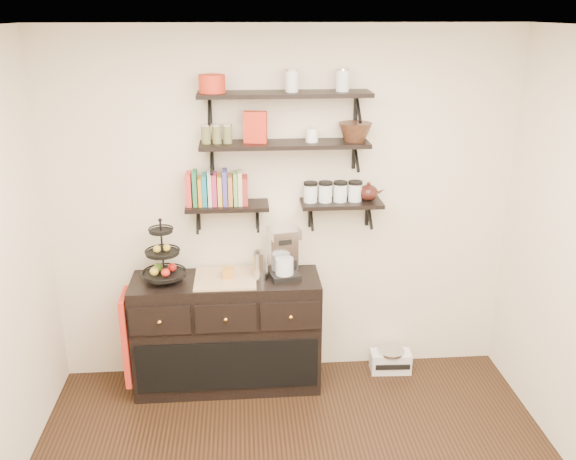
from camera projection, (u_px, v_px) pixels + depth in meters
The scene contains 20 objects.
ceiling at pixel (313, 31), 2.51m from camera, with size 3.50×3.50×0.02m, color white.
back_wall at pixel (284, 210), 4.61m from camera, with size 3.50×0.02×2.70m, color beige.
shelf_top at pixel (285, 95), 4.19m from camera, with size 1.20×0.27×0.23m.
shelf_mid at pixel (285, 145), 4.31m from camera, with size 1.20×0.27×0.23m.
shelf_low_left at pixel (227, 207), 4.44m from camera, with size 0.60×0.25×0.23m.
shelf_low_right at pixel (341, 204), 4.51m from camera, with size 0.60×0.25×0.23m.
cookbooks at pixel (219, 189), 4.39m from camera, with size 0.43×0.15×0.26m.
glass_canisters at pixel (333, 193), 4.47m from camera, with size 0.43×0.10×0.13m.
sideboard at pixel (227, 332), 4.67m from camera, with size 1.40×0.50×0.92m.
fruit_stand at pixel (164, 261), 4.43m from camera, with size 0.32×0.32×0.47m.
candle at pixel (228, 272), 4.50m from camera, with size 0.08×0.08×0.08m, color #B37629.
coffee_maker at pixel (284, 253), 4.51m from camera, with size 0.25×0.25×0.39m.
thermal_carafe at pixel (261, 266), 4.48m from camera, with size 0.11×0.11×0.22m, color silver.
apron at pixel (128, 337), 4.50m from camera, with size 0.04×0.30×0.70m, color #B02713.
radio at pixel (390, 361), 4.95m from camera, with size 0.33×0.22×0.19m.
recipe_box at pixel (255, 127), 4.25m from camera, with size 0.16×0.06×0.22m, color red.
walnut_bowl at pixel (355, 132), 4.31m from camera, with size 0.24×0.24×0.13m, color black, non-canonical shape.
ramekins at pixel (312, 135), 4.30m from camera, with size 0.09×0.09×0.10m, color white.
teapot at pixel (368, 191), 4.49m from camera, with size 0.19×0.14×0.14m, color black, non-canonical shape.
red_pot at pixel (212, 84), 4.12m from camera, with size 0.18×0.18×0.12m, color red.
Camera 1 is at (-0.31, -2.63, 2.78)m, focal length 38.00 mm.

